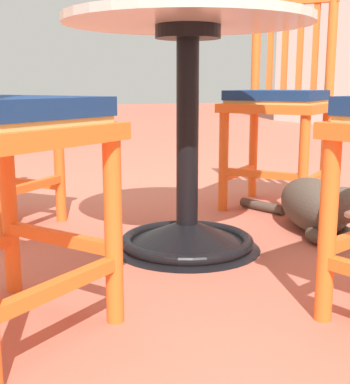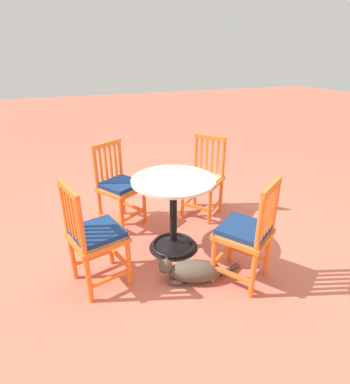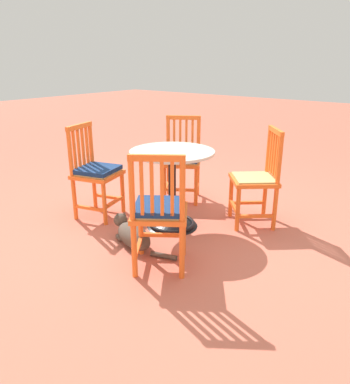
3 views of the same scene
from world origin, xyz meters
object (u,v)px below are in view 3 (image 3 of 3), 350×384
at_px(orange_chair_near_fence, 96,173).
at_px(orange_chair_facing_out, 257,180).
at_px(orange_chair_by_planter, 159,212).
at_px(tabby_cat, 132,234).
at_px(orange_chair_tucked_in, 182,160).
at_px(cafe_table, 172,198).

height_order(orange_chair_near_fence, orange_chair_facing_out, same).
height_order(orange_chair_near_fence, orange_chair_by_planter, same).
xyz_separation_m(orange_chair_facing_out, tabby_cat, (0.61, 1.05, -0.34)).
bearing_deg(orange_chair_tucked_in, cafe_table, 120.09).
xyz_separation_m(cafe_table, tabby_cat, (0.03, 0.51, -0.19)).
bearing_deg(orange_chair_near_fence, tabby_cat, 160.60).
relative_size(orange_chair_by_planter, orange_chair_facing_out, 1.00).
xyz_separation_m(orange_chair_tucked_in, orange_chair_by_planter, (-0.76, 1.28, 0.00)).
bearing_deg(orange_chair_facing_out, orange_chair_tucked_in, -6.14).
distance_m(orange_chair_tucked_in, orange_chair_near_fence, 0.98).
bearing_deg(cafe_table, orange_chair_by_planter, 121.24).
bearing_deg(orange_chair_near_fence, orange_chair_by_planter, 161.52).
xyz_separation_m(cafe_table, orange_chair_tucked_in, (0.37, -0.65, 0.16)).
bearing_deg(tabby_cat, orange_chair_tucked_in, -73.55).
relative_size(cafe_table, orange_chair_tucked_in, 0.83).
relative_size(orange_chair_tucked_in, tabby_cat, 1.23).
distance_m(orange_chair_by_planter, orange_chair_facing_out, 1.19).
bearing_deg(cafe_table, orange_chair_facing_out, -136.56).
bearing_deg(tabby_cat, cafe_table, -93.81).
relative_size(orange_chair_tucked_in, orange_chair_near_fence, 1.00).
height_order(orange_chair_near_fence, tabby_cat, orange_chair_near_fence).
xyz_separation_m(cafe_table, orange_chair_facing_out, (-0.57, -0.54, 0.15)).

